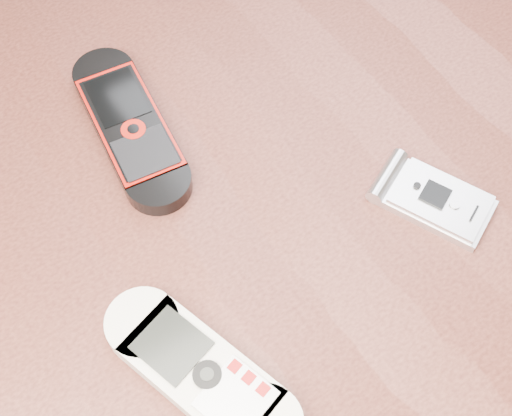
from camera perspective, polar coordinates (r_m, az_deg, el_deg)
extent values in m
cube|color=black|center=(0.55, -0.42, -1.70)|extent=(1.20, 0.80, 0.03)
cube|color=black|center=(1.24, 11.70, 14.10)|extent=(0.06, 0.06, 0.71)
cube|color=silver|center=(0.48, -4.42, -13.03)|extent=(0.09, 0.17, 0.02)
cube|color=black|center=(0.58, -10.04, 6.46)|extent=(0.08, 0.18, 0.02)
cube|color=silver|center=(0.56, 14.26, 0.61)|extent=(0.08, 0.10, 0.01)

